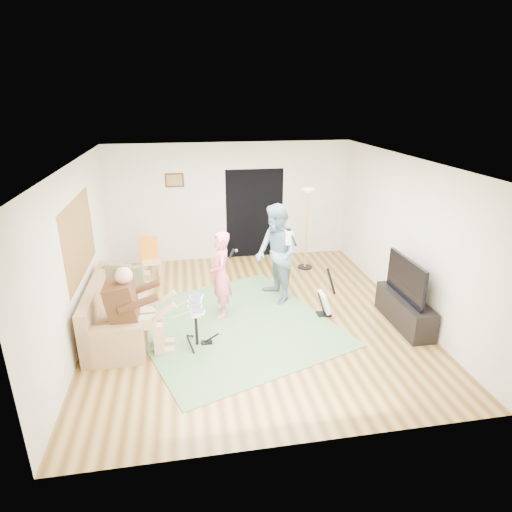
{
  "coord_description": "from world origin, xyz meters",
  "views": [
    {
      "loc": [
        -1.07,
        -6.6,
        3.67
      ],
      "look_at": [
        0.12,
        0.3,
        1.02
      ],
      "focal_mm": 30.0,
      "sensor_mm": 36.0,
      "label": 1
    }
  ],
  "objects_px": {
    "singer": "(221,275)",
    "torchiere_lamp": "(307,215)",
    "guitar_spare": "(325,302)",
    "drum_kit": "(196,326)",
    "sofa": "(115,316)",
    "guitarist": "(276,254)",
    "television": "(406,278)",
    "dining_chair": "(151,265)",
    "tv_cabinet": "(404,311)"
  },
  "relations": [
    {
      "from": "television",
      "to": "singer",
      "type": "bearing_deg",
      "value": 164.15
    },
    {
      "from": "torchiere_lamp",
      "to": "dining_chair",
      "type": "xyz_separation_m",
      "value": [
        -3.37,
        -0.05,
        -0.92
      ]
    },
    {
      "from": "torchiere_lamp",
      "to": "dining_chair",
      "type": "height_order",
      "value": "torchiere_lamp"
    },
    {
      "from": "guitarist",
      "to": "guitar_spare",
      "type": "distance_m",
      "value": 1.24
    },
    {
      "from": "guitarist",
      "to": "dining_chair",
      "type": "distance_m",
      "value": 2.82
    },
    {
      "from": "drum_kit",
      "to": "television",
      "type": "height_order",
      "value": "television"
    },
    {
      "from": "sofa",
      "to": "torchiere_lamp",
      "type": "bearing_deg",
      "value": 29.29
    },
    {
      "from": "torchiere_lamp",
      "to": "television",
      "type": "bearing_deg",
      "value": -71.61
    },
    {
      "from": "drum_kit",
      "to": "singer",
      "type": "bearing_deg",
      "value": 62.66
    },
    {
      "from": "singer",
      "to": "dining_chair",
      "type": "distance_m",
      "value": 2.29
    },
    {
      "from": "guitarist",
      "to": "torchiere_lamp",
      "type": "distance_m",
      "value": 1.79
    },
    {
      "from": "sofa",
      "to": "guitar_spare",
      "type": "height_order",
      "value": "guitar_spare"
    },
    {
      "from": "singer",
      "to": "guitarist",
      "type": "distance_m",
      "value": 1.17
    },
    {
      "from": "torchiere_lamp",
      "to": "television",
      "type": "relative_size",
      "value": 1.57
    },
    {
      "from": "guitarist",
      "to": "torchiere_lamp",
      "type": "bearing_deg",
      "value": 132.54
    },
    {
      "from": "singer",
      "to": "torchiere_lamp",
      "type": "xyz_separation_m",
      "value": [
        2.07,
        1.89,
        0.47
      ]
    },
    {
      "from": "torchiere_lamp",
      "to": "tv_cabinet",
      "type": "relative_size",
      "value": 1.29
    },
    {
      "from": "singer",
      "to": "dining_chair",
      "type": "xyz_separation_m",
      "value": [
        -1.3,
        1.83,
        -0.45
      ]
    },
    {
      "from": "sofa",
      "to": "drum_kit",
      "type": "distance_m",
      "value": 1.45
    },
    {
      "from": "guitarist",
      "to": "tv_cabinet",
      "type": "height_order",
      "value": "guitarist"
    },
    {
      "from": "drum_kit",
      "to": "dining_chair",
      "type": "xyz_separation_m",
      "value": [
        -0.83,
        2.75,
        -0.01
      ]
    },
    {
      "from": "sofa",
      "to": "dining_chair",
      "type": "height_order",
      "value": "dining_chair"
    },
    {
      "from": "drum_kit",
      "to": "tv_cabinet",
      "type": "xyz_separation_m",
      "value": [
        3.5,
        0.07,
        -0.08
      ]
    },
    {
      "from": "guitar_spare",
      "to": "torchiere_lamp",
      "type": "distance_m",
      "value": 2.43
    },
    {
      "from": "television",
      "to": "sofa",
      "type": "bearing_deg",
      "value": 173.03
    },
    {
      "from": "sofa",
      "to": "torchiere_lamp",
      "type": "relative_size",
      "value": 1.19
    },
    {
      "from": "guitar_spare",
      "to": "tv_cabinet",
      "type": "bearing_deg",
      "value": -22.96
    },
    {
      "from": "torchiere_lamp",
      "to": "dining_chair",
      "type": "distance_m",
      "value": 3.49
    },
    {
      "from": "singer",
      "to": "torchiere_lamp",
      "type": "height_order",
      "value": "torchiere_lamp"
    },
    {
      "from": "sofa",
      "to": "singer",
      "type": "relative_size",
      "value": 1.39
    },
    {
      "from": "guitarist",
      "to": "tv_cabinet",
      "type": "bearing_deg",
      "value": 43.66
    },
    {
      "from": "singer",
      "to": "torchiere_lamp",
      "type": "bearing_deg",
      "value": 132.23
    },
    {
      "from": "guitarist",
      "to": "television",
      "type": "xyz_separation_m",
      "value": [
        1.9,
        -1.28,
        -0.08
      ]
    },
    {
      "from": "drum_kit",
      "to": "guitarist",
      "type": "height_order",
      "value": "guitarist"
    },
    {
      "from": "dining_chair",
      "to": "drum_kit",
      "type": "bearing_deg",
      "value": -83.64
    },
    {
      "from": "guitar_spare",
      "to": "television",
      "type": "bearing_deg",
      "value": -23.82
    },
    {
      "from": "singer",
      "to": "dining_chair",
      "type": "bearing_deg",
      "value": -144.81
    },
    {
      "from": "singer",
      "to": "guitar_spare",
      "type": "xyz_separation_m",
      "value": [
        1.79,
        -0.32,
        -0.51
      ]
    },
    {
      "from": "drum_kit",
      "to": "guitar_spare",
      "type": "bearing_deg",
      "value": 14.68
    },
    {
      "from": "guitar_spare",
      "to": "dining_chair",
      "type": "xyz_separation_m",
      "value": [
        -3.09,
        2.15,
        0.06
      ]
    },
    {
      "from": "dining_chair",
      "to": "television",
      "type": "bearing_deg",
      "value": -42.42
    },
    {
      "from": "torchiere_lamp",
      "to": "tv_cabinet",
      "type": "bearing_deg",
      "value": -70.67
    },
    {
      "from": "singer",
      "to": "dining_chair",
      "type": "relative_size",
      "value": 1.72
    },
    {
      "from": "tv_cabinet",
      "to": "dining_chair",
      "type": "bearing_deg",
      "value": 148.24
    },
    {
      "from": "drum_kit",
      "to": "dining_chair",
      "type": "height_order",
      "value": "dining_chair"
    },
    {
      "from": "torchiere_lamp",
      "to": "sofa",
      "type": "bearing_deg",
      "value": -150.71
    },
    {
      "from": "dining_chair",
      "to": "tv_cabinet",
      "type": "relative_size",
      "value": 0.64
    },
    {
      "from": "singer",
      "to": "guitar_spare",
      "type": "bearing_deg",
      "value": 79.67
    },
    {
      "from": "sofa",
      "to": "drum_kit",
      "type": "relative_size",
      "value": 2.85
    },
    {
      "from": "singer",
      "to": "tv_cabinet",
      "type": "distance_m",
      "value": 3.18
    }
  ]
}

